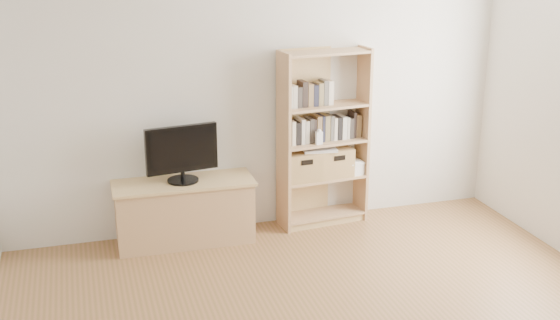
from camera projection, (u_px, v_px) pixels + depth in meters
name	position (u px, v px, depth m)	size (l,w,h in m)	color
back_wall	(259.00, 84.00, 6.09)	(4.50, 0.02, 2.60)	beige
tv_stand	(185.00, 213.00, 6.02)	(1.15, 0.43, 0.53)	tan
bookshelf	(323.00, 139.00, 6.27)	(0.80, 0.29, 1.60)	tan
television	(182.00, 154.00, 5.86)	(0.61, 0.05, 0.48)	black
books_row_mid	(323.00, 128.00, 6.26)	(0.80, 0.16, 0.21)	#545149
books_row_upper	(305.00, 95.00, 6.09)	(0.38, 0.14, 0.20)	#545149
baby_monitor	(319.00, 138.00, 6.15)	(0.06, 0.04, 0.11)	white
basket_left	(302.00, 166.00, 6.26)	(0.32, 0.26, 0.26)	olive
basket_right	(333.00, 161.00, 6.37)	(0.32, 0.26, 0.26)	olive
laptop	(319.00, 149.00, 6.26)	(0.30, 0.21, 0.02)	white
magazine_stack	(350.00, 167.00, 6.46)	(0.16, 0.24, 0.11)	beige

